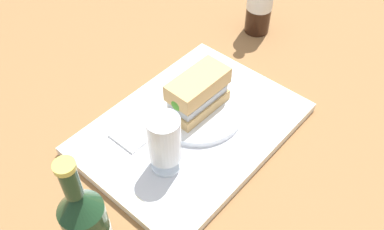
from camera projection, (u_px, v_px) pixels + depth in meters
name	position (u px, v px, depth m)	size (l,w,h in m)	color
ground_plane	(192.00, 131.00, 0.87)	(3.00, 3.00, 0.00)	olive
tray	(192.00, 128.00, 0.87)	(0.44, 0.32, 0.02)	beige
placemat	(192.00, 125.00, 0.86)	(0.38, 0.27, 0.00)	silver
plate	(198.00, 110.00, 0.88)	(0.19, 0.19, 0.01)	white
sandwich	(197.00, 93.00, 0.84)	(0.13, 0.07, 0.08)	tan
beer_glass	(164.00, 142.00, 0.74)	(0.06, 0.06, 0.12)	silver
napkin_folded	(137.00, 131.00, 0.84)	(0.09, 0.07, 0.01)	white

